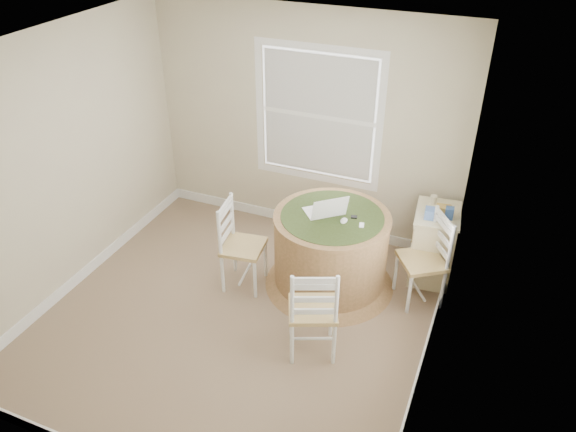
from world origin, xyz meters
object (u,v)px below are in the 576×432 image
at_px(round_table, 331,248).
at_px(chair_right, 422,261).
at_px(chair_near, 313,309).
at_px(laptop, 325,211).
at_px(chair_left, 243,246).
at_px(corner_chest, 433,244).

bearing_deg(round_table, chair_right, -5.50).
xyz_separation_m(chair_near, laptop, (-0.24, 0.97, 0.40)).
bearing_deg(chair_left, chair_right, -82.87).
relative_size(chair_left, chair_right, 1.00).
bearing_deg(corner_chest, chair_near, -123.31).
bearing_deg(chair_near, corner_chest, -140.26).
xyz_separation_m(chair_left, chair_right, (1.72, 0.46, 0.00)).
relative_size(round_table, chair_near, 1.42).
distance_m(chair_near, laptop, 1.08).
distance_m(chair_right, laptop, 1.06).
bearing_deg(chair_right, round_table, -116.79).
height_order(chair_near, chair_right, same).
xyz_separation_m(round_table, chair_left, (-0.82, -0.34, 0.02)).
height_order(round_table, corner_chest, round_table).
distance_m(chair_left, corner_chest, 1.97).
distance_m(chair_left, laptop, 0.91).
relative_size(chair_right, corner_chest, 1.20).
height_order(laptop, corner_chest, laptop).
xyz_separation_m(round_table, corner_chest, (0.94, 0.55, -0.06)).
distance_m(round_table, chair_right, 0.91).
xyz_separation_m(round_table, laptop, (-0.08, 0.02, 0.42)).
distance_m(laptop, corner_chest, 1.25).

